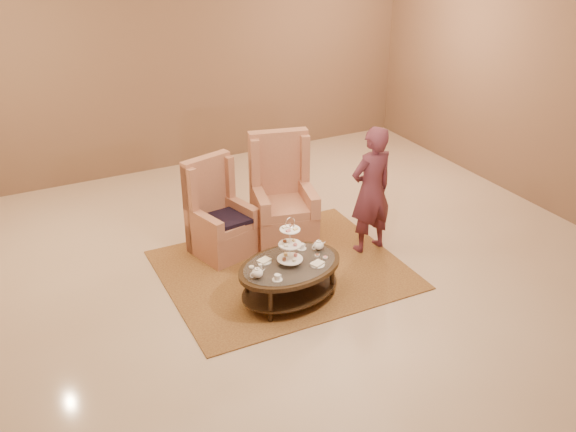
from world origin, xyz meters
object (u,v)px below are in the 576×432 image
tea_table (290,270)px  person (371,190)px  armchair_right (282,205)px  armchair_left (218,222)px

tea_table → person: (1.37, 0.54, 0.43)m
tea_table → person: size_ratio=0.83×
tea_table → person: person is taller
armchair_right → person: (0.81, -0.76, 0.34)m
tea_table → armchair_right: (0.56, 1.30, 0.09)m
tea_table → armchair_left: (-0.29, 1.33, 0.04)m
armchair_left → person: (1.66, -0.79, 0.40)m
armchair_right → person: 1.16m
tea_table → armchair_left: bearing=92.6°
armchair_left → person: person is taller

